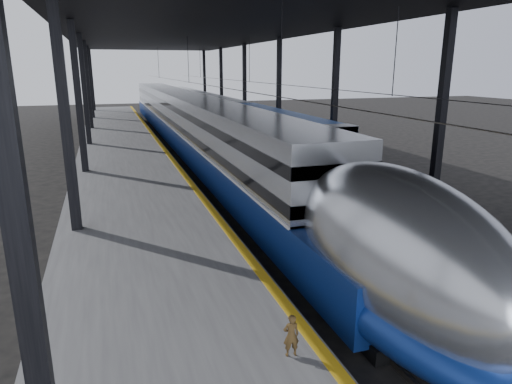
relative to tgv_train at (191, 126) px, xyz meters
name	(u,v)px	position (x,y,z in m)	size (l,w,h in m)	color
ground	(277,292)	(-2.00, -24.70, -2.09)	(160.00, 160.00, 0.00)	black
platform	(125,161)	(-5.50, -4.70, -1.59)	(6.00, 80.00, 1.00)	#4C4C4F
yellow_strip	(166,151)	(-2.70, -4.70, -1.09)	(0.30, 80.00, 0.01)	gold
rails	(238,159)	(2.50, -4.70, -2.01)	(6.52, 80.00, 0.16)	slate
canopy	(199,29)	(-0.10, -4.70, 7.02)	(18.00, 75.00, 9.47)	black
tgv_train	(191,126)	(0.00, 0.00, 0.00)	(3.12, 65.20, 4.48)	#B0B3B8
second_train	(216,113)	(5.00, 12.28, -0.27)	(2.62, 56.05, 3.60)	navy
child	(291,335)	(-3.35, -29.05, -0.64)	(0.33, 0.22, 0.91)	#473317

